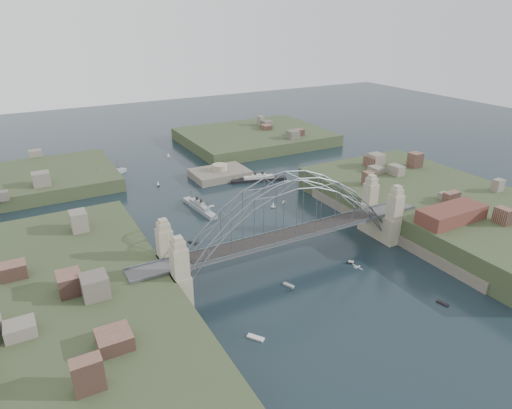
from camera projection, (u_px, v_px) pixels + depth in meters
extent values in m
plane|color=black|center=(289.00, 262.00, 119.03)|extent=(500.00, 500.00, 0.00)
cube|color=#4A4B4D|center=(289.00, 236.00, 115.87)|extent=(84.00, 6.00, 0.70)
cube|color=#565D63|center=(296.00, 238.00, 113.24)|extent=(84.00, 0.25, 0.50)
cube|color=#565D63|center=(283.00, 229.00, 118.07)|extent=(84.00, 0.25, 0.50)
cube|color=black|center=(290.00, 234.00, 115.66)|extent=(55.20, 5.20, 0.35)
cube|color=gray|center=(180.00, 273.00, 97.55)|extent=(3.40, 3.40, 17.70)
cube|color=gray|center=(166.00, 253.00, 105.60)|extent=(3.40, 3.40, 17.70)
cube|color=gray|center=(394.00, 215.00, 125.47)|extent=(3.40, 3.40, 17.70)
cube|color=gray|center=(369.00, 203.00, 133.53)|extent=(3.40, 3.40, 17.70)
cube|color=gray|center=(174.00, 281.00, 103.49)|extent=(4.08, 13.80, 8.00)
cube|color=gray|center=(379.00, 224.00, 131.41)|extent=(4.08, 13.80, 8.00)
cube|color=#2F3B20|center=(53.00, 323.00, 92.53)|extent=(50.00, 90.00, 12.00)
cube|color=#5A5447|center=(159.00, 297.00, 102.90)|extent=(6.00, 70.00, 4.00)
cube|color=#2F3B20|center=(441.00, 212.00, 143.94)|extent=(50.00, 90.00, 12.00)
cube|color=#5A5447|center=(388.00, 230.00, 134.37)|extent=(6.00, 70.00, 4.00)
cube|color=#2F3B20|center=(33.00, 185.00, 170.95)|extent=(60.00, 45.00, 9.00)
cube|color=#2F3B20|center=(255.00, 141.00, 229.46)|extent=(70.00, 55.00, 9.50)
cube|color=#5A5447|center=(220.00, 178.00, 180.91)|extent=(22.00, 16.00, 7.00)
cylinder|color=gray|center=(220.00, 167.00, 179.05)|extent=(6.00, 6.00, 2.40)
cube|color=#592D26|center=(452.00, 214.00, 123.32)|extent=(20.00, 8.00, 4.00)
cube|color=#4A4B4D|center=(478.00, 271.00, 113.49)|extent=(4.00, 22.00, 1.40)
cube|color=gray|center=(200.00, 209.00, 150.69)|extent=(4.67, 19.88, 1.75)
cube|color=gray|center=(199.00, 205.00, 150.17)|extent=(3.09, 10.99, 1.31)
cube|color=gray|center=(199.00, 202.00, 149.78)|extent=(1.95, 5.05, 0.88)
cylinder|color=black|center=(201.00, 201.00, 148.44)|extent=(0.95, 0.95, 1.75)
cylinder|color=black|center=(197.00, 199.00, 150.52)|extent=(0.95, 0.95, 1.75)
cylinder|color=#565D63|center=(208.00, 207.00, 145.11)|extent=(0.18, 0.18, 4.38)
cylinder|color=#565D63|center=(191.00, 195.00, 154.03)|extent=(0.18, 0.18, 4.38)
cube|color=gray|center=(109.00, 177.00, 180.07)|extent=(16.32, 12.78, 1.83)
cube|color=gray|center=(108.00, 173.00, 179.53)|extent=(9.27, 7.44, 1.37)
cube|color=gray|center=(108.00, 171.00, 179.13)|extent=(4.52, 3.81, 0.92)
cylinder|color=black|center=(106.00, 170.00, 177.74)|extent=(0.91, 0.91, 1.83)
cylinder|color=black|center=(110.00, 168.00, 179.88)|extent=(0.91, 0.91, 1.83)
cylinder|color=#565D63|center=(98.00, 174.00, 174.33)|extent=(0.18, 0.18, 4.58)
cylinder|color=#565D63|center=(117.00, 166.00, 183.47)|extent=(0.18, 0.18, 4.58)
cube|color=black|center=(259.00, 180.00, 176.38)|extent=(21.69, 8.98, 1.58)
cube|color=beige|center=(259.00, 177.00, 175.91)|extent=(12.10, 5.51, 1.19)
cube|color=beige|center=(259.00, 175.00, 175.56)|extent=(5.67, 3.10, 0.79)
cylinder|color=black|center=(255.00, 174.00, 174.99)|extent=(1.07, 1.07, 1.58)
cylinder|color=black|center=(263.00, 173.00, 175.59)|extent=(1.07, 1.07, 1.58)
cylinder|color=#565D63|center=(243.00, 175.00, 174.08)|extent=(0.16, 0.16, 3.95)
cylinder|color=#565D63|center=(275.00, 173.00, 176.65)|extent=(0.16, 0.16, 3.95)
cube|color=#A8ABAF|center=(357.00, 267.00, 103.99)|extent=(1.61, 0.41, 0.28)
cube|color=#A8ABAF|center=(358.00, 267.00, 103.97)|extent=(0.52, 3.20, 0.06)
cube|color=#A8ABAF|center=(355.00, 267.00, 103.53)|extent=(0.23, 1.00, 0.35)
cube|color=beige|center=(193.00, 243.00, 128.99)|extent=(2.01, 2.83, 0.45)
cube|color=beige|center=(273.00, 207.00, 152.39)|extent=(1.88, 1.30, 0.45)
cylinder|color=#565D63|center=(273.00, 204.00, 151.98)|extent=(0.08, 0.08, 2.20)
cone|color=silver|center=(273.00, 204.00, 151.98)|extent=(1.55, 1.43, 1.92)
cube|color=beige|center=(289.00, 285.00, 108.75)|extent=(2.01, 3.02, 0.45)
cube|color=beige|center=(284.00, 202.00, 156.52)|extent=(1.83, 1.98, 0.45)
cube|color=beige|center=(120.00, 218.00, 144.21)|extent=(3.72, 2.88, 0.45)
cube|color=beige|center=(211.00, 206.00, 153.17)|extent=(1.83, 0.65, 0.45)
cube|color=beige|center=(442.00, 303.00, 101.98)|extent=(1.37, 2.80, 0.45)
cube|color=beige|center=(158.00, 186.00, 171.56)|extent=(0.76, 1.76, 0.45)
cylinder|color=#565D63|center=(158.00, 183.00, 171.15)|extent=(0.08, 0.08, 2.20)
cone|color=silver|center=(158.00, 183.00, 171.15)|extent=(1.14, 1.35, 1.92)
cube|color=beige|center=(349.00, 213.00, 148.32)|extent=(1.30, 2.57, 0.45)
cube|color=beige|center=(256.00, 338.00, 91.16)|extent=(3.06, 3.63, 0.45)
cube|color=beige|center=(168.00, 157.00, 205.69)|extent=(1.40, 2.15, 0.45)
cylinder|color=#565D63|center=(168.00, 155.00, 205.27)|extent=(0.08, 0.08, 2.20)
cone|color=silver|center=(168.00, 155.00, 205.27)|extent=(1.40, 1.53, 1.92)
cube|color=beige|center=(116.00, 243.00, 128.84)|extent=(1.76, 3.04, 0.45)
cube|color=beige|center=(116.00, 242.00, 128.68)|extent=(1.28, 1.90, 0.40)
cylinder|color=black|center=(115.00, 240.00, 128.50)|extent=(0.16, 0.16, 0.70)
cube|color=beige|center=(351.00, 263.00, 118.43)|extent=(2.00, 2.08, 0.45)
cube|color=beige|center=(351.00, 262.00, 118.27)|extent=(1.33, 1.37, 0.40)
cylinder|color=black|center=(351.00, 260.00, 118.10)|extent=(0.16, 0.16, 0.70)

